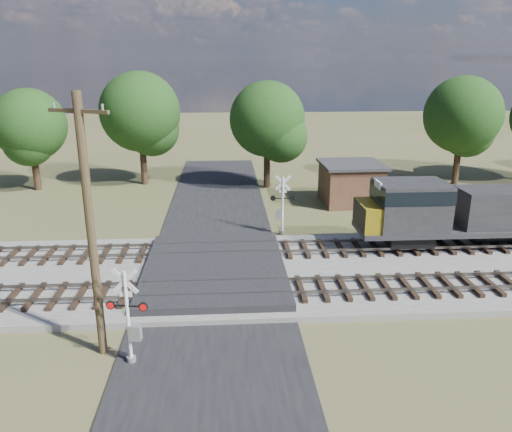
{
  "coord_description": "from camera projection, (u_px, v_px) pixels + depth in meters",
  "views": [
    {
      "loc": [
        0.59,
        -22.72,
        10.55
      ],
      "look_at": [
        2.18,
        2.0,
        2.68
      ],
      "focal_mm": 35.0,
      "sensor_mm": 36.0,
      "label": 1
    }
  ],
  "objects": [
    {
      "name": "equipment_shed",
      "position": [
        351.0,
        183.0,
        37.57
      ],
      "size": [
        4.62,
        4.62,
        3.09
      ],
      "rotation": [
        0.0,
        0.0,
        0.02
      ],
      "color": "#482B1E",
      "rests_on": "ground"
    },
    {
      "name": "track_near",
      "position": [
        282.0,
        289.0,
        22.93
      ],
      "size": [
        140.0,
        2.6,
        0.33
      ],
      "color": "black",
      "rests_on": "ballast_bed"
    },
    {
      "name": "ground",
      "position": [
        215.0,
        280.0,
        24.77
      ],
      "size": [
        160.0,
        160.0,
        0.0
      ],
      "primitive_type": "plane",
      "color": "#484F2A",
      "rests_on": "ground"
    },
    {
      "name": "crossing_panel",
      "position": [
        215.0,
        270.0,
        25.15
      ],
      "size": [
        7.0,
        9.0,
        0.62
      ],
      "primitive_type": "cube",
      "color": "#262628",
      "rests_on": "ground"
    },
    {
      "name": "crossing_signal_far",
      "position": [
        281.0,
        210.0,
        30.73
      ],
      "size": [
        1.53,
        0.37,
        3.81
      ],
      "rotation": [
        0.0,
        0.0,
        2.98
      ],
      "color": "silver",
      "rests_on": "ground"
    },
    {
      "name": "road",
      "position": [
        215.0,
        280.0,
        24.76
      ],
      "size": [
        7.0,
        60.0,
        0.08
      ],
      "primitive_type": "cube",
      "color": "black",
      "rests_on": "ground"
    },
    {
      "name": "treeline",
      "position": [
        311.0,
        109.0,
        41.42
      ],
      "size": [
        77.85,
        9.4,
        11.43
      ],
      "color": "black",
      "rests_on": "ground"
    },
    {
      "name": "utility_pole",
      "position": [
        90.0,
        224.0,
        17.2
      ],
      "size": [
        2.18,
        1.08,
        9.56
      ],
      "rotation": [
        0.0,
        0.0,
        -0.42
      ],
      "color": "#3E2F1C",
      "rests_on": "ground"
    },
    {
      "name": "crossing_signal_near",
      "position": [
        131.0,
        325.0,
        17.58
      ],
      "size": [
        1.5,
        0.38,
        3.73
      ],
      "rotation": [
        0.0,
        0.0,
        -0.17
      ],
      "color": "silver",
      "rests_on": "ground"
    },
    {
      "name": "track_far",
      "position": [
        272.0,
        249.0,
        27.69
      ],
      "size": [
        140.0,
        2.6,
        0.33
      ],
      "color": "black",
      "rests_on": "ballast_bed"
    },
    {
      "name": "ballast_bed",
      "position": [
        408.0,
        268.0,
        25.81
      ],
      "size": [
        140.0,
        10.0,
        0.3
      ],
      "primitive_type": "cube",
      "color": "gray",
      "rests_on": "ground"
    }
  ]
}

